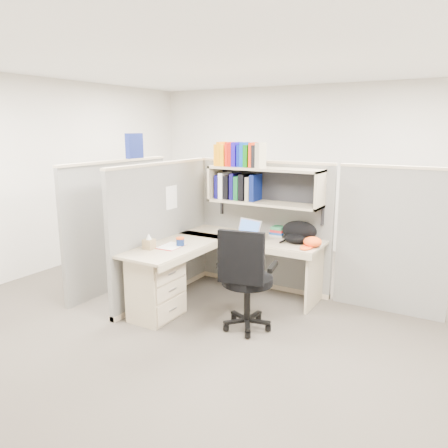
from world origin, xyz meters
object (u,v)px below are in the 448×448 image
Objects in this scene: backpack at (298,232)px; task_chair at (246,295)px; laptop at (243,230)px; snack_canister at (180,241)px; desk at (183,274)px.

backpack is 0.38× the size of task_chair.
task_chair reaches higher than backpack.
laptop is at bearing -140.55° from backpack.
laptop reaches higher than snack_canister.
snack_canister is at bearing 169.83° from task_chair.
task_chair is at bearing -10.17° from snack_canister.
task_chair is (0.44, -0.76, -0.47)m from laptop.
laptop is 0.76m from snack_canister.
backpack is at bearing 34.03° from laptop.
desk is 18.18× the size of snack_canister.
laptop is 0.99m from task_chair.
desk is 0.89m from laptop.
task_chair is at bearing -45.38° from laptop.
desk is 4.25× the size of backpack.
snack_canister is 0.09× the size of task_chair.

